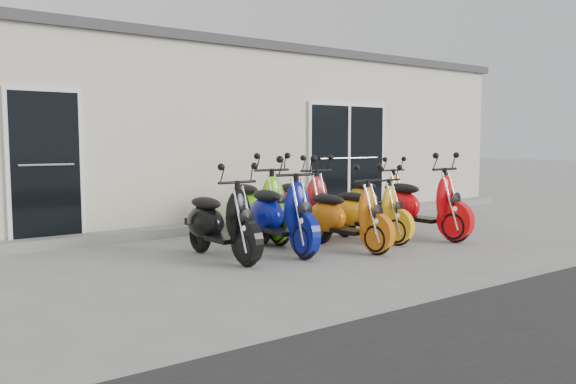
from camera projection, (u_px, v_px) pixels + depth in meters
name	position (u px, v px, depth m)	size (l,w,h in m)	color
ground	(311.00, 245.00, 8.31)	(80.00, 80.00, 0.00)	gray
building	(168.00, 139.00, 12.40)	(14.00, 6.00, 3.20)	beige
roof_cap	(167.00, 61.00, 12.25)	(14.20, 6.20, 0.16)	#3F3F42
front_step	(242.00, 224.00, 9.95)	(14.00, 0.40, 0.15)	gray
door_left	(45.00, 160.00, 8.13)	(1.07, 0.08, 2.22)	black
door_right	(348.00, 155.00, 11.46)	(2.02, 0.08, 2.22)	black
scooter_front_black	(221.00, 211.00, 7.27)	(0.63, 1.73, 1.28)	black
scooter_front_blue	(280.00, 203.00, 7.77)	(0.67, 1.84, 1.36)	navy
scooter_front_orange_a	(346.00, 206.00, 7.96)	(0.61, 1.68, 1.24)	#CE650D
scooter_front_orange_b	(369.00, 203.00, 8.64)	(0.59, 1.61, 1.19)	yellow
scooter_front_red	(421.00, 195.00, 8.95)	(0.68, 1.86, 1.38)	red
scooter_back_green	(258.00, 196.00, 8.73)	(0.68, 1.86, 1.38)	#6CDA12
scooter_back_red	(303.00, 194.00, 9.28)	(0.66, 1.80, 1.33)	red
scooter_back_yellow	(377.00, 191.00, 10.31)	(0.63, 1.72, 1.27)	gold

